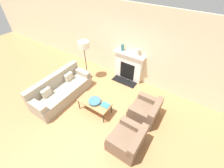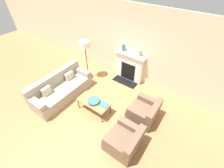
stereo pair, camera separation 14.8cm
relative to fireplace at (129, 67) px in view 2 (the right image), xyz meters
name	(u,v)px [view 2 (the right image)]	position (x,y,z in m)	size (l,w,h in m)	color
ground_plane	(93,114)	(0.01, -2.31, -0.58)	(18.00, 18.00, 0.00)	#A87547
wall_back	(133,46)	(0.01, 0.14, 0.87)	(18.00, 0.06, 2.90)	beige
fireplace	(129,67)	(0.00, 0.00, 0.00)	(1.25, 0.59, 1.19)	silver
couch	(62,89)	(-1.48, -2.27, -0.27)	(0.88, 2.24, 0.87)	#9E937F
armchair_near	(125,141)	(1.43, -2.62, -0.29)	(0.82, 0.88, 0.74)	brown
armchair_far	(144,112)	(1.43, -1.47, -0.29)	(0.82, 0.88, 0.74)	brown
coffee_table	(94,102)	(-0.06, -2.14, -0.18)	(1.09, 0.52, 0.44)	olive
bowl	(94,101)	(-0.04, -2.14, -0.09)	(0.39, 0.39, 0.08)	#38667A
book	(104,105)	(0.31, -2.06, -0.13)	(0.27, 0.21, 0.02)	teal
floor_lamp	(85,48)	(-1.44, -0.89, 0.80)	(0.42, 0.42, 1.65)	black
mantel_vase_left	(123,48)	(-0.33, 0.01, 0.74)	(0.10, 0.10, 0.26)	#28666B
mantel_vase_center_left	(139,53)	(0.33, 0.01, 0.74)	(0.13, 0.13, 0.27)	beige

